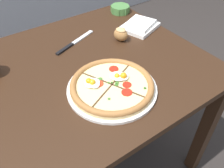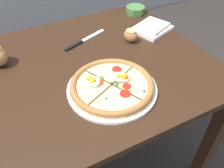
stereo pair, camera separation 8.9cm
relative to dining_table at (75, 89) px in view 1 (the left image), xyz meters
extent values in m
plane|color=#2D2826|center=(0.00, 0.00, -0.63)|extent=(12.00, 12.00, 0.00)
cube|color=#331E11|center=(0.00, 0.00, 0.09)|extent=(1.16, 0.89, 0.03)
cube|color=#331E11|center=(0.53, -0.39, -0.28)|extent=(0.06, 0.06, 0.71)
cube|color=#331E11|center=(0.53, 0.39, -0.28)|extent=(0.06, 0.06, 0.71)
cylinder|color=white|center=(0.07, -0.19, 0.11)|extent=(0.34, 0.34, 0.01)
cylinder|color=#E5C684|center=(0.07, -0.19, 0.12)|extent=(0.32, 0.32, 0.01)
cylinder|color=beige|center=(0.07, -0.19, 0.13)|extent=(0.28, 0.28, 0.00)
torus|color=#A36B38|center=(0.07, -0.19, 0.13)|extent=(0.32, 0.32, 0.02)
cube|color=#472D19|center=(0.10, -0.26, 0.13)|extent=(0.06, 0.13, 0.00)
cube|color=#472D19|center=(0.13, -0.16, 0.13)|extent=(0.13, 0.06, 0.00)
cube|color=#472D19|center=(0.04, -0.13, 0.13)|extent=(0.06, 0.13, 0.00)
cube|color=#472D19|center=(0.01, -0.22, 0.13)|extent=(0.13, 0.06, 0.00)
cylinder|color=red|center=(0.13, -0.12, 0.14)|extent=(0.04, 0.04, 0.00)
cylinder|color=red|center=(0.09, -0.26, 0.14)|extent=(0.04, 0.04, 0.00)
cylinder|color=red|center=(0.03, -0.16, 0.14)|extent=(0.04, 0.04, 0.00)
cylinder|color=red|center=(0.11, -0.23, 0.14)|extent=(0.03, 0.03, 0.00)
ellipsoid|color=white|center=(0.01, -0.16, 0.14)|extent=(0.06, 0.06, 0.01)
sphere|color=#F4AD1E|center=(0.01, -0.15, 0.15)|extent=(0.02, 0.02, 0.02)
ellipsoid|color=white|center=(0.13, -0.18, 0.14)|extent=(0.06, 0.06, 0.01)
sphere|color=orange|center=(0.12, -0.19, 0.15)|extent=(0.03, 0.03, 0.03)
ellipsoid|color=white|center=(0.11, -0.17, 0.14)|extent=(0.09, 0.09, 0.01)
sphere|color=#F4AD1E|center=(0.10, -0.17, 0.15)|extent=(0.02, 0.02, 0.02)
ellipsoid|color=white|center=(0.01, -0.15, 0.14)|extent=(0.07, 0.07, 0.01)
sphere|color=orange|center=(0.00, -0.14, 0.15)|extent=(0.02, 0.02, 0.02)
cylinder|color=#386B23|center=(0.06, -0.18, 0.14)|extent=(0.01, 0.01, 0.00)
cylinder|color=#477A2D|center=(0.14, -0.19, 0.14)|extent=(0.01, 0.01, 0.00)
cylinder|color=#2D5B1E|center=(0.07, -0.18, 0.14)|extent=(0.01, 0.01, 0.00)
cylinder|color=#477A2D|center=(0.05, -0.14, 0.14)|extent=(0.02, 0.02, 0.00)
cylinder|color=#477A2D|center=(0.09, -0.20, 0.14)|extent=(0.01, 0.01, 0.00)
cylinder|color=#386B23|center=(0.08, -0.20, 0.14)|extent=(0.01, 0.01, 0.00)
cylinder|color=#477A2D|center=(0.02, -0.25, 0.14)|extent=(0.01, 0.01, 0.00)
cylinder|color=#2D5B1E|center=(0.16, -0.28, 0.14)|extent=(0.01, 0.01, 0.00)
cylinder|color=#4C8442|center=(0.50, 0.33, 0.13)|extent=(0.11, 0.11, 0.04)
cylinder|color=beige|center=(0.50, 0.33, 0.13)|extent=(0.08, 0.08, 0.02)
cylinder|color=#4C8442|center=(0.55, 0.33, 0.13)|extent=(0.01, 0.01, 0.04)
cylinder|color=#4C8442|center=(0.53, 0.37, 0.13)|extent=(0.01, 0.01, 0.04)
cylinder|color=#4C8442|center=(0.50, 0.38, 0.13)|extent=(0.01, 0.01, 0.04)
cylinder|color=#4C8442|center=(0.46, 0.37, 0.13)|extent=(0.01, 0.01, 0.04)
cylinder|color=#4C8442|center=(0.44, 0.33, 0.13)|extent=(0.01, 0.01, 0.04)
cylinder|color=#4C8442|center=(0.46, 0.29, 0.13)|extent=(0.01, 0.01, 0.04)
cylinder|color=#4C8442|center=(0.50, 0.28, 0.13)|extent=(0.01, 0.01, 0.04)
cylinder|color=#4C8442|center=(0.53, 0.29, 0.13)|extent=(0.01, 0.01, 0.04)
cube|color=white|center=(0.46, 0.11, 0.12)|extent=(0.22, 0.20, 0.02)
cube|color=white|center=(0.46, 0.11, 0.13)|extent=(0.19, 0.17, 0.02)
ellipsoid|color=#A3703D|center=(0.31, 0.08, 0.14)|extent=(0.08, 0.09, 0.06)
ellipsoid|color=tan|center=(0.31, 0.08, 0.16)|extent=(0.05, 0.06, 0.02)
cube|color=silver|center=(0.17, 0.21, 0.11)|extent=(0.15, 0.07, 0.01)
cube|color=black|center=(0.05, 0.16, 0.11)|extent=(0.11, 0.05, 0.01)
camera|label=1|loc=(-0.31, -0.73, 0.73)|focal=38.00mm
camera|label=2|loc=(-0.24, -0.78, 0.73)|focal=38.00mm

